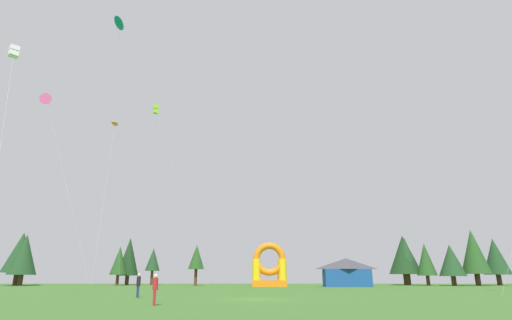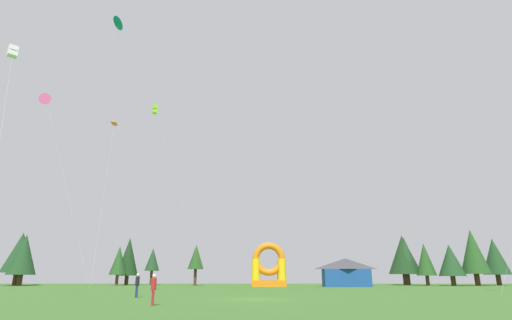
{
  "view_description": "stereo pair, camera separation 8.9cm",
  "coord_description": "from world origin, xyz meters",
  "views": [
    {
      "loc": [
        -0.05,
        -29.43,
        1.6
      ],
      "look_at": [
        0.0,
        9.07,
        13.07
      ],
      "focal_mm": 27.35,
      "sensor_mm": 36.0,
      "label": 1
    },
    {
      "loc": [
        0.04,
        -29.43,
        1.6
      ],
      "look_at": [
        0.0,
        9.07,
        13.07
      ],
      "focal_mm": 27.35,
      "sensor_mm": 36.0,
      "label": 2
    }
  ],
  "objects": [
    {
      "name": "ground_plane",
      "position": [
        0.0,
        0.0,
        0.0
      ],
      "size": [
        120.0,
        120.0,
        0.0
      ],
      "primitive_type": "plane",
      "color": "#3D6B28"
    },
    {
      "name": "kite_white_box",
      "position": [
        -18.33,
        -3.61,
        17.78
      ],
      "size": [
        3.89,
        4.18,
        18.27
      ],
      "color": "white",
      "rests_on": "ground_plane"
    },
    {
      "name": "kite_teal_parafoil",
      "position": [
        -12.98,
        2.09,
        24.38
      ],
      "size": [
        0.87,
        9.23,
        24.88
      ],
      "color": "#0C7F7A",
      "rests_on": "ground_plane"
    },
    {
      "name": "kite_lime_box",
      "position": [
        -13.4,
        18.42,
        22.81
      ],
      "size": [
        7.62,
        6.36,
        23.55
      ],
      "color": "#8CD826",
      "rests_on": "ground_plane"
    },
    {
      "name": "kite_pink_delta",
      "position": [
        -27.83,
        17.81,
        24.01
      ],
      "size": [
        8.73,
        3.19,
        24.89
      ],
      "color": "#EA599E",
      "rests_on": "ground_plane"
    },
    {
      "name": "kite_orange_parafoil",
      "position": [
        -24.01,
        32.02,
        26.37
      ],
      "size": [
        3.9,
        10.75,
        27.13
      ],
      "color": "orange",
      "rests_on": "ground_plane"
    },
    {
      "name": "person_left_edge",
      "position": [
        -5.79,
        -6.16,
        1.02
      ],
      "size": [
        0.39,
        0.39,
        1.71
      ],
      "rotation": [
        0.0,
        0.0,
        5.13
      ],
      "color": "#B21E26",
      "rests_on": "ground_plane"
    },
    {
      "name": "person_far_side",
      "position": [
        -9.22,
        2.4,
        1.07
      ],
      "size": [
        0.44,
        0.44,
        1.8
      ],
      "rotation": [
        0.0,
        0.0,
        5.42
      ],
      "color": "navy",
      "rests_on": "ground_plane"
    },
    {
      "name": "inflatable_blue_arch",
      "position": [
        2.03,
        34.11,
        2.46
      ],
      "size": [
        5.32,
        4.55,
        6.67
      ],
      "color": "orange",
      "rests_on": "ground_plane"
    },
    {
      "name": "festival_tent",
      "position": [
        14.02,
        33.47,
        2.12
      ],
      "size": [
        7.09,
        3.05,
        4.25
      ],
      "color": "#19478C",
      "rests_on": "ground_plane"
    },
    {
      "name": "tree_row_0",
      "position": [
        -43.13,
        43.71,
        5.72
      ],
      "size": [
        5.63,
        5.63,
        9.32
      ],
      "color": "#4C331E",
      "rests_on": "ground_plane"
    },
    {
      "name": "tree_row_1",
      "position": [
        -40.6,
        40.55,
        5.17
      ],
      "size": [
        4.64,
        4.64,
        8.62
      ],
      "color": "#4C331E",
      "rests_on": "ground_plane"
    },
    {
      "name": "tree_row_2",
      "position": [
        -24.81,
        43.27,
        4.24
      ],
      "size": [
        3.01,
        3.01,
        6.77
      ],
      "color": "#4C331E",
      "rests_on": "ground_plane"
    },
    {
      "name": "tree_row_3",
      "position": [
        -23.87,
        45.71,
        5.07
      ],
      "size": [
        3.87,
        3.87,
        8.54
      ],
      "color": "#4C331E",
      "rests_on": "ground_plane"
    },
    {
      "name": "tree_row_4",
      "position": [
        -19.28,
        45.5,
        4.5
      ],
      "size": [
        2.67,
        2.67,
        6.6
      ],
      "color": "#4C331E",
      "rests_on": "ground_plane"
    },
    {
      "name": "tree_row_5",
      "position": [
        -10.53,
        41.15,
        4.76
      ],
      "size": [
        2.79,
        2.79,
        6.91
      ],
      "color": "#4C331E",
      "rests_on": "ground_plane"
    },
    {
      "name": "tree_row_6",
      "position": [
        27.48,
        44.96,
        5.38
      ],
      "size": [
        5.83,
        5.83,
        8.91
      ],
      "color": "#4C331E",
      "rests_on": "ground_plane"
    },
    {
      "name": "tree_row_7",
      "position": [
        27.63,
        44.41,
        5.29
      ],
      "size": [
        4.14,
        4.14,
        8.48
      ],
      "color": "#4C331E",
      "rests_on": "ground_plane"
    },
    {
      "name": "tree_row_8",
      "position": [
        30.01,
        41.71,
        4.4
      ],
      "size": [
        3.36,
        3.36,
        7.21
      ],
      "color": "#4C331E",
      "rests_on": "ground_plane"
    },
    {
      "name": "tree_row_9",
      "position": [
        33.81,
        40.26,
        4.19
      ],
      "size": [
        4.42,
        4.42,
        6.87
      ],
      "color": "#4C331E",
      "rests_on": "ground_plane"
    },
    {
      "name": "tree_row_10",
      "position": [
        38.19,
        40.72,
        5.7
      ],
      "size": [
        4.8,
        4.8,
        9.52
      ],
      "color": "#4C331E",
      "rests_on": "ground_plane"
    },
    {
      "name": "tree_row_11",
      "position": [
        43.64,
        43.71,
        5.01
      ],
      "size": [
        4.6,
        4.6,
        8.25
      ],
      "color": "#4C331E",
      "rests_on": "ground_plane"
    }
  ]
}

